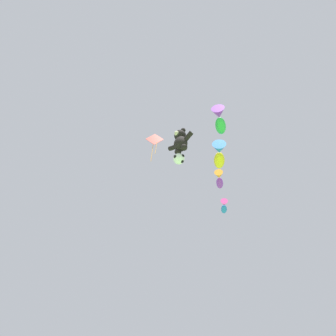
% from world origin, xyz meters
% --- Properties ---
extents(teddy_bear_kite, '(2.04, 0.90, 2.07)m').
position_xyz_m(teddy_bear_kite, '(1.66, 3.57, 14.45)').
color(teddy_bear_kite, black).
extents(soccer_ball_kite, '(0.79, 0.78, 0.72)m').
position_xyz_m(soccer_ball_kite, '(1.28, 3.79, 13.27)').
color(soccer_ball_kite, white).
extents(fish_kite_emerald, '(1.65, 2.13, 0.83)m').
position_xyz_m(fish_kite_emerald, '(4.14, 4.61, 15.40)').
color(fish_kite_emerald, green).
extents(fish_kite_goldfin, '(2.05, 2.35, 0.95)m').
position_xyz_m(fish_kite_goldfin, '(2.47, 6.72, 15.02)').
color(fish_kite_goldfin, yellow).
extents(fish_kite_violet, '(1.50, 1.87, 0.65)m').
position_xyz_m(fish_kite_violet, '(0.90, 8.84, 15.08)').
color(fish_kite_violet, purple).
extents(fish_kite_cobalt, '(1.46, 1.69, 0.60)m').
position_xyz_m(fish_kite_cobalt, '(-0.71, 11.59, 14.80)').
color(fish_kite_cobalt, blue).
extents(diamond_kite, '(0.93, 1.01, 3.04)m').
position_xyz_m(diamond_kite, '(-0.91, 3.60, 16.75)').
color(diamond_kite, red).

